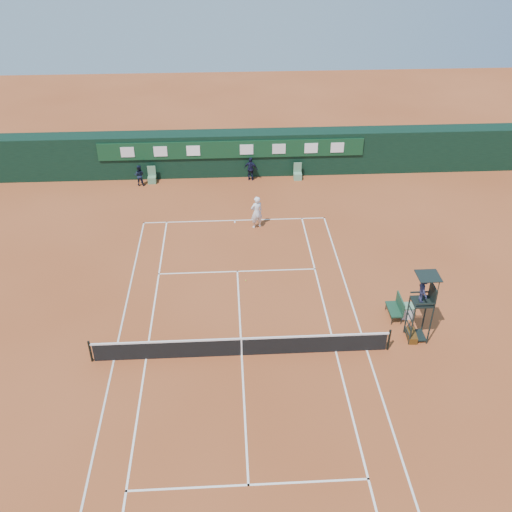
{
  "coord_description": "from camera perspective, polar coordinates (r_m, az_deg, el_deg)",
  "views": [
    {
      "loc": [
        -0.42,
        -18.36,
        17.05
      ],
      "look_at": [
        0.96,
        6.0,
        1.2
      ],
      "focal_mm": 40.0,
      "sensor_mm": 36.0,
      "label": 1
    }
  ],
  "objects": [
    {
      "name": "ground",
      "position": [
        25.06,
        -1.44,
        -9.88
      ],
      "size": [
        90.0,
        90.0,
        0.0
      ],
      "primitive_type": "plane",
      "color": "#A64E27",
      "rests_on": "ground"
    },
    {
      "name": "player",
      "position": [
        33.5,
        0.06,
        4.4
      ],
      "size": [
        0.86,
        0.72,
        2.02
      ],
      "primitive_type": "imported",
      "rotation": [
        0.0,
        0.0,
        3.52
      ],
      "color": "white",
      "rests_on": "ground"
    },
    {
      "name": "tennis_ball",
      "position": [
        29.34,
        -1.03,
        -2.45
      ],
      "size": [
        0.07,
        0.07,
        0.07
      ],
      "primitive_type": "sphere",
      "color": "#AECF30",
      "rests_on": "ground"
    },
    {
      "name": "court_lines",
      "position": [
        25.06,
        -1.44,
        -9.87
      ],
      "size": [
        11.05,
        23.85,
        0.01
      ],
      "color": "silver",
      "rests_on": "ground"
    },
    {
      "name": "cooler",
      "position": [
        27.78,
        14.81,
        -5.32
      ],
      "size": [
        0.57,
        0.57,
        0.65
      ],
      "color": "silver",
      "rests_on": "ground"
    },
    {
      "name": "player_bench",
      "position": [
        27.46,
        13.9,
        -4.95
      ],
      "size": [
        0.56,
        1.2,
        1.1
      ],
      "color": "#173B28",
      "rests_on": "ground"
    },
    {
      "name": "ball_kid_left",
      "position": [
        39.53,
        -11.59,
        7.91
      ],
      "size": [
        0.77,
        0.65,
        1.44
      ],
      "primitive_type": "imported",
      "rotation": [
        0.0,
        0.0,
        2.99
      ],
      "color": "black",
      "rests_on": "ground"
    },
    {
      "name": "linesman_chair_right",
      "position": [
        39.86,
        4.18,
        8.1
      ],
      "size": [
        0.55,
        0.5,
        1.15
      ],
      "color": "#619571",
      "rests_on": "ground"
    },
    {
      "name": "ball_kid_right",
      "position": [
        39.43,
        -0.52,
        8.7
      ],
      "size": [
        1.04,
        0.69,
        1.65
      ],
      "primitive_type": "imported",
      "rotation": [
        0.0,
        0.0,
        2.82
      ],
      "color": "black",
      "rests_on": "ground"
    },
    {
      "name": "back_wall",
      "position": [
        40.23,
        -2.44,
        10.25
      ],
      "size": [
        40.0,
        1.65,
        3.0
      ],
      "color": "black",
      "rests_on": "ground"
    },
    {
      "name": "umpire_chair",
      "position": [
        25.37,
        16.4,
        -3.67
      ],
      "size": [
        0.96,
        0.95,
        3.42
      ],
      "color": "black",
      "rests_on": "ground"
    },
    {
      "name": "tennis_net",
      "position": [
        24.72,
        -1.46,
        -9.01
      ],
      "size": [
        12.9,
        0.1,
        1.1
      ],
      "color": "black",
      "rests_on": "ground"
    },
    {
      "name": "tennis_bag",
      "position": [
        26.68,
        15.28,
        -7.71
      ],
      "size": [
        0.44,
        0.88,
        0.32
      ],
      "primitive_type": "cube",
      "rotation": [
        0.0,
        0.0,
        -0.08
      ],
      "color": "black",
      "rests_on": "ground"
    },
    {
      "name": "linesman_chair_left",
      "position": [
        39.88,
        -10.36,
        7.65
      ],
      "size": [
        0.55,
        0.5,
        1.15
      ],
      "color": "#57855C",
      "rests_on": "ground"
    }
  ]
}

